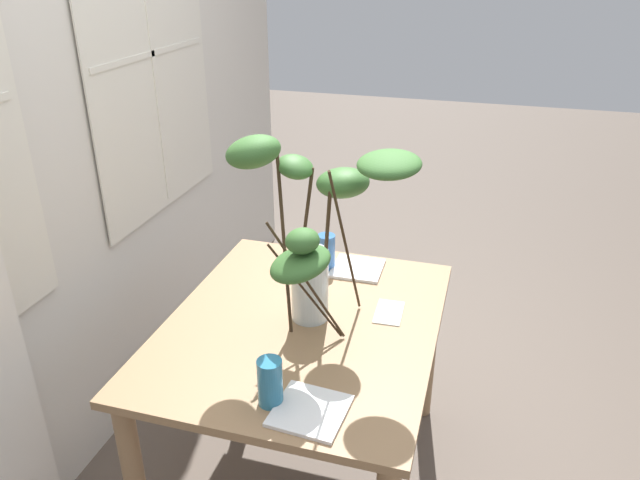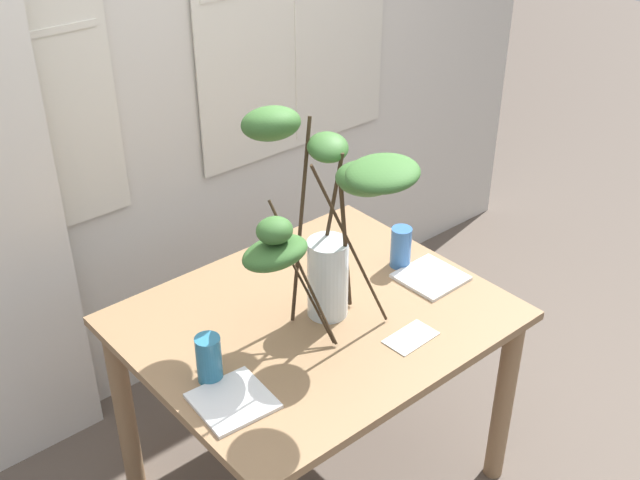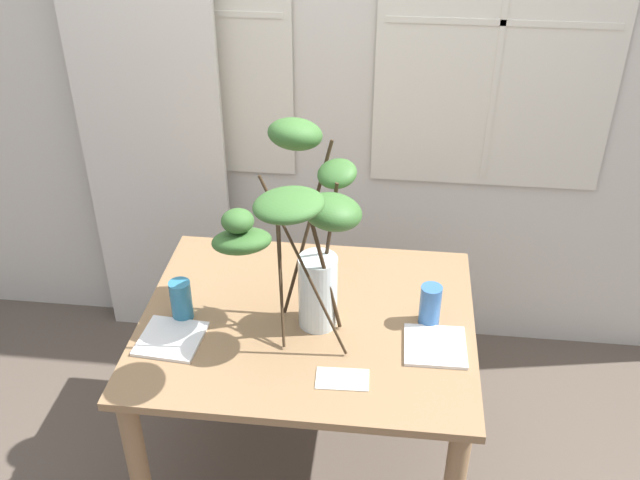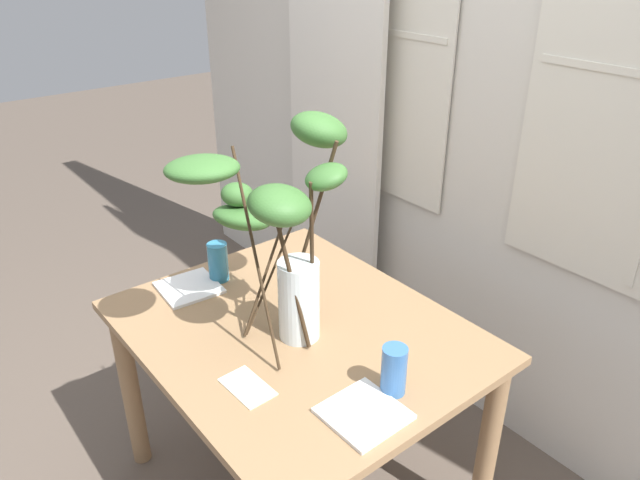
% 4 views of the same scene
% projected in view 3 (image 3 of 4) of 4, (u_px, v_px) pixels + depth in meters
% --- Properties ---
extents(ground, '(14.00, 14.00, 0.00)m').
position_uv_depth(ground, '(309.00, 463.00, 2.94)').
color(ground, brown).
extents(back_wall_with_windows, '(4.17, 0.14, 2.81)m').
position_uv_depth(back_wall_with_windows, '(335.00, 45.00, 2.96)').
color(back_wall_with_windows, beige).
rests_on(back_wall_with_windows, ground).
extents(curtain_sheer_side, '(0.63, 0.03, 2.57)m').
position_uv_depth(curtain_sheer_side, '(144.00, 80.00, 2.98)').
color(curtain_sheer_side, silver).
rests_on(curtain_sheer_side, ground).
extents(dining_table, '(1.15, 0.95, 0.75)m').
position_uv_depth(dining_table, '(308.00, 346.00, 2.60)').
color(dining_table, '#93704C').
rests_on(dining_table, ground).
extents(vase_with_branches, '(0.53, 0.66, 0.72)m').
position_uv_depth(vase_with_branches, '(300.00, 229.00, 2.28)').
color(vase_with_branches, silver).
rests_on(vase_with_branches, dining_table).
extents(drinking_glass_blue_left, '(0.07, 0.07, 0.15)m').
position_uv_depth(drinking_glass_blue_left, '(181.00, 300.00, 2.50)').
color(drinking_glass_blue_left, teal).
rests_on(drinking_glass_blue_left, dining_table).
extents(drinking_glass_blue_right, '(0.07, 0.07, 0.15)m').
position_uv_depth(drinking_glass_blue_right, '(430.00, 305.00, 2.48)').
color(drinking_glass_blue_right, '#386BAD').
rests_on(drinking_glass_blue_right, dining_table).
extents(plate_square_left, '(0.22, 0.22, 0.01)m').
position_uv_depth(plate_square_left, '(171.00, 339.00, 2.43)').
color(plate_square_left, white).
rests_on(plate_square_left, dining_table).
extents(plate_square_right, '(0.21, 0.21, 0.01)m').
position_uv_depth(plate_square_right, '(435.00, 346.00, 2.40)').
color(plate_square_right, white).
rests_on(plate_square_right, dining_table).
extents(napkin_folded, '(0.17, 0.10, 0.00)m').
position_uv_depth(napkin_folded, '(342.00, 379.00, 2.28)').
color(napkin_folded, silver).
rests_on(napkin_folded, dining_table).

